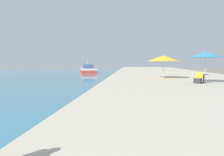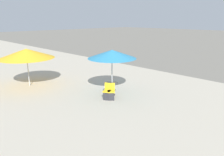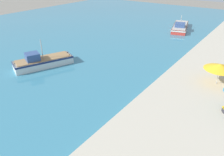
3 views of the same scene
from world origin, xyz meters
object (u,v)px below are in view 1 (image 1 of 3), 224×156
object	(u,v)px
cafe_chair_right	(197,79)
cafe_umbrella_pink	(206,54)
fishing_boat_mid	(88,70)
cafe_table	(204,77)
cafe_chair_left	(199,80)
cafe_umbrella_white	(164,58)

from	to	relation	value
cafe_chair_right	cafe_umbrella_pink	bearing A→B (deg)	-89.71
fishing_boat_mid	cafe_umbrella_pink	bearing A→B (deg)	-76.60
cafe_table	cafe_umbrella_pink	bearing A→B (deg)	28.90
cafe_chair_left	cafe_chair_right	distance (m)	0.22
cafe_table	cafe_chair_right	xyz separation A→B (m)	(-0.64, -0.33, -0.21)
cafe_umbrella_pink	cafe_table	distance (m)	1.88
cafe_table	cafe_chair_right	world-z (taller)	cafe_chair_right
cafe_table	cafe_chair_left	distance (m)	0.75
cafe_umbrella_white	cafe_chair_right	distance (m)	6.13
cafe_umbrella_white	cafe_table	size ratio (longest dim) A/B	4.43
cafe_umbrella_pink	cafe_table	xyz separation A→B (m)	(-0.13, -0.07, -1.87)
fishing_boat_mid	cafe_umbrella_white	world-z (taller)	fishing_boat_mid
fishing_boat_mid	cafe_chair_left	world-z (taller)	fishing_boat_mid
cafe_umbrella_white	cafe_table	distance (m)	6.02
fishing_boat_mid	cafe_chair_right	size ratio (longest dim) A/B	12.11
cafe_chair_left	cafe_chair_right	world-z (taller)	same
fishing_boat_mid	cafe_umbrella_pink	xyz separation A→B (m)	(15.76, -28.93, 2.33)
cafe_umbrella_white	cafe_chair_left	world-z (taller)	cafe_umbrella_white
cafe_chair_left	fishing_boat_mid	bearing A→B (deg)	-17.90
cafe_umbrella_pink	cafe_chair_left	distance (m)	2.25
fishing_boat_mid	cafe_table	distance (m)	32.95
cafe_umbrella_pink	cafe_chair_right	size ratio (longest dim) A/B	3.05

